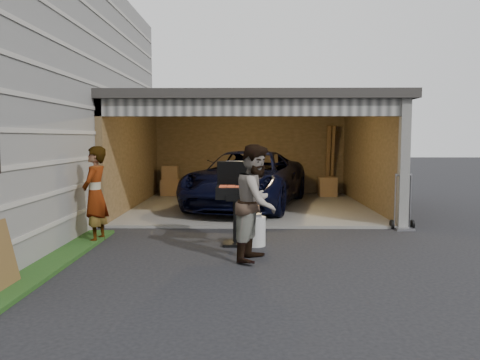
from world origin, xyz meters
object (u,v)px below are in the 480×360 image
object	(u,v)px
woman	(95,194)
man	(257,203)
propane_tank	(256,231)
hand_truck	(403,219)
bbq_grill	(235,195)
minivan	(248,181)

from	to	relation	value
woman	man	world-z (taller)	man
propane_tank	hand_truck	world-z (taller)	hand_truck
woman	hand_truck	bearing A→B (deg)	106.65
propane_tank	woman	bearing A→B (deg)	175.14
man	bbq_grill	bearing A→B (deg)	37.29
propane_tank	hand_truck	size ratio (longest dim) A/B	0.45
woman	man	distance (m)	3.14
propane_tank	bbq_grill	bearing A→B (deg)	167.06
man	hand_truck	xyz separation A→B (m)	(3.10, 2.47, -0.68)
man	hand_truck	distance (m)	4.02
hand_truck	man	bearing A→B (deg)	-144.11
bbq_grill	propane_tank	world-z (taller)	bbq_grill
minivan	bbq_grill	bearing A→B (deg)	-78.95
woman	man	bearing A→B (deg)	72.29
bbq_grill	man	bearing A→B (deg)	-70.76
propane_tank	hand_truck	bearing A→B (deg)	26.28
woman	propane_tank	bearing A→B (deg)	89.75
man	bbq_grill	xyz separation A→B (m)	(-0.36, 1.03, -0.02)
minivan	propane_tank	size ratio (longest dim) A/B	10.37
minivan	hand_truck	bearing A→B (deg)	-26.96
man	minivan	bearing A→B (deg)	19.40
woman	bbq_grill	bearing A→B (deg)	90.94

